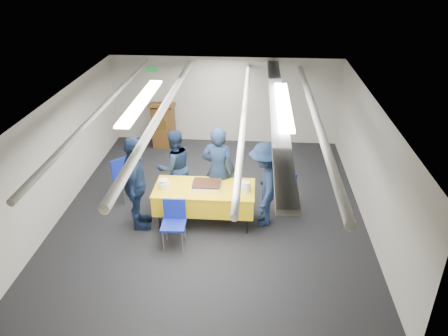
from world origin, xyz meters
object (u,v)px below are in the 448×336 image
at_px(chair_left, 123,175).
at_px(sailor_a, 218,170).
at_px(podium, 164,124).
at_px(sailor_c, 136,184).
at_px(serving_table, 205,197).
at_px(chair_right, 285,187).
at_px(sailor_d, 265,185).
at_px(sailor_b, 175,167).
at_px(sheet_cake, 207,185).
at_px(chair_near, 174,218).

xyz_separation_m(chair_left, sailor_a, (2.04, -0.37, 0.38)).
xyz_separation_m(podium, sailor_c, (0.26, -3.76, 0.31)).
xyz_separation_m(serving_table, chair_right, (1.55, 0.55, -0.03)).
xyz_separation_m(serving_table, podium, (-1.49, 3.54, 0.05)).
relative_size(serving_table, sailor_d, 1.12).
relative_size(podium, chair_right, 1.44).
height_order(sailor_b, sailor_d, sailor_d).
bearing_deg(sheet_cake, podium, 113.63).
height_order(chair_right, sailor_c, sailor_c).
height_order(podium, sailor_a, sailor_a).
relative_size(sailor_a, sailor_d, 1.08).
bearing_deg(chair_right, podium, 135.54).
bearing_deg(chair_left, sheet_cake, -23.13).
height_order(sailor_a, sailor_d, sailor_a).
bearing_deg(sheet_cake, sailor_a, 66.26).
bearing_deg(sailor_b, chair_left, -37.55).
bearing_deg(sailor_b, sailor_a, 128.16).
distance_m(sailor_a, sailor_d, 0.98).
bearing_deg(sailor_c, chair_near, -130.66).
xyz_separation_m(sailor_b, sailor_d, (1.83, -0.69, 0.04)).
height_order(chair_near, chair_right, same).
relative_size(chair_right, sailor_a, 0.48).
bearing_deg(sailor_c, sailor_b, -37.27).
xyz_separation_m(chair_near, chair_left, (-1.35, 1.54, 0.00)).
bearing_deg(chair_near, sailor_b, 99.13).
xyz_separation_m(chair_near, sailor_b, (-0.24, 1.47, 0.27)).
relative_size(chair_left, sailor_c, 0.47).
distance_m(serving_table, sheet_cake, 0.26).
height_order(sheet_cake, sailor_b, sailor_b).
xyz_separation_m(sailor_b, sailor_c, (-0.54, -0.98, 0.12)).
distance_m(chair_right, sailor_a, 1.38).
height_order(serving_table, sailor_b, sailor_b).
distance_m(chair_near, sailor_d, 1.80).
height_order(chair_right, sailor_b, sailor_b).
bearing_deg(chair_near, sailor_c, 147.71).
xyz_separation_m(sailor_a, sailor_b, (-0.92, 0.30, -0.11)).
distance_m(sheet_cake, podium, 3.83).
bearing_deg(sailor_a, sailor_c, 34.79).
bearing_deg(chair_near, serving_table, 56.99).
bearing_deg(chair_left, sailor_a, -10.36).
xyz_separation_m(podium, sailor_d, (2.62, -3.47, 0.23)).
xyz_separation_m(podium, chair_left, (-0.32, -2.71, -0.08)).
bearing_deg(sailor_d, chair_left, -103.18).
bearing_deg(chair_near, podium, 103.63).
bearing_deg(chair_left, sailor_c, -61.05).
height_order(chair_left, sailor_a, sailor_a).
bearing_deg(serving_table, sailor_d, 3.41).
bearing_deg(serving_table, chair_near, -123.01).
bearing_deg(sailor_a, podium, -50.91).
height_order(podium, sailor_c, sailor_c).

